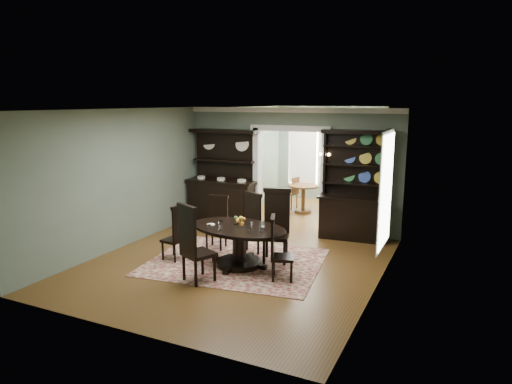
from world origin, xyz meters
TOP-DOWN VIEW (x-y plane):
  - room at (0.00, 0.04)m, footprint 5.51×6.01m
  - parlor at (0.00, 5.53)m, footprint 3.51×3.50m
  - doorway_trim at (0.00, 3.00)m, footprint 2.08×0.25m
  - right_window at (2.69, 0.93)m, footprint 0.15×1.47m
  - wall_sconce at (0.95, 2.85)m, footprint 0.27×0.21m
  - rug at (-0.03, 0.11)m, footprint 3.64×3.07m
  - dining_table at (0.12, -0.03)m, footprint 2.15×2.09m
  - centerpiece at (0.14, -0.02)m, footprint 1.22×0.78m
  - chair_far_left at (-0.83, 0.81)m, footprint 0.48×0.46m
  - chair_far_mid at (-0.00, 0.72)m, footprint 0.62×0.61m
  - chair_far_right at (0.64, 0.60)m, footprint 0.65×0.64m
  - chair_end_left at (-1.13, -0.29)m, footprint 0.45×0.47m
  - chair_end_right at (1.06, -0.36)m, footprint 0.53×0.55m
  - chair_near at (-0.22, -1.12)m, footprint 0.69×0.67m
  - sideboard at (-1.76, 2.71)m, footprint 1.87×0.70m
  - welsh_dresser at (1.70, 2.73)m, footprint 1.66×0.72m
  - parlor_table at (-0.20, 4.62)m, footprint 0.86×0.86m
  - parlor_chair_left at (-0.65, 4.91)m, footprint 0.44×0.43m
  - parlor_chair_right at (0.66, 4.88)m, footprint 0.44×0.43m

SIDE VIEW (x-z plane):
  - rug at x=-0.03m, z-range 0.00..0.01m
  - parlor_chair_left at x=-0.65m, z-range 0.03..0.99m
  - parlor_table at x=-0.20m, z-range 0.12..0.92m
  - parlor_chair_right at x=0.66m, z-range 0.04..1.05m
  - dining_table at x=0.12m, z-range 0.15..0.94m
  - chair_far_left at x=-0.83m, z-range 0.03..1.18m
  - chair_end_left at x=-1.13m, z-range 0.03..1.18m
  - chair_end_right at x=1.06m, z-range 0.03..1.20m
  - chair_far_mid at x=0.00m, z-range 0.03..1.33m
  - chair_near at x=-0.22m, z-range 0.04..1.46m
  - chair_far_right at x=0.64m, z-range 0.04..1.49m
  - centerpiece at x=0.14m, z-range 0.74..0.94m
  - sideboard at x=-1.76m, z-range -0.37..2.07m
  - welsh_dresser at x=1.70m, z-range -0.35..2.17m
  - parlor at x=0.00m, z-range 0.01..3.02m
  - room at x=0.00m, z-range 0.07..3.08m
  - right_window at x=2.69m, z-range 0.54..2.66m
  - doorway_trim at x=0.00m, z-range 0.33..2.90m
  - wall_sconce at x=0.95m, z-range 1.79..1.99m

